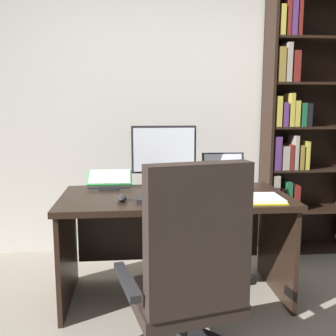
% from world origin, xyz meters
% --- Properties ---
extents(wall_back, '(5.40, 0.12, 2.75)m').
position_xyz_m(wall_back, '(0.00, 1.95, 1.38)').
color(wall_back, beige).
rests_on(wall_back, ground).
extents(desk, '(1.53, 0.75, 0.73)m').
position_xyz_m(desk, '(-0.02, 1.02, 0.53)').
color(desk, black).
rests_on(desk, ground).
extents(bookshelf, '(0.79, 0.29, 2.29)m').
position_xyz_m(bookshelf, '(1.18, 1.73, 1.11)').
color(bookshelf, black).
rests_on(bookshelf, ground).
extents(office_chair, '(0.68, 0.60, 1.09)m').
position_xyz_m(office_chair, '(-0.05, 0.10, 0.46)').
color(office_chair, '#232326').
rests_on(office_chair, ground).
extents(monitor, '(0.47, 0.16, 0.46)m').
position_xyz_m(monitor, '(-0.07, 1.19, 0.96)').
color(monitor, '#232326').
rests_on(monitor, desk).
extents(laptop, '(0.33, 0.29, 0.24)m').
position_xyz_m(laptop, '(0.40, 1.20, 0.78)').
color(laptop, '#232326').
rests_on(laptop, desk).
extents(keyboard, '(0.42, 0.15, 0.02)m').
position_xyz_m(keyboard, '(-0.07, 0.80, 0.74)').
color(keyboard, '#232326').
rests_on(keyboard, desk).
extents(computer_mouse, '(0.06, 0.10, 0.04)m').
position_xyz_m(computer_mouse, '(-0.37, 0.80, 0.75)').
color(computer_mouse, '#232326').
rests_on(computer_mouse, desk).
extents(reading_stand_with_book, '(0.33, 0.25, 0.12)m').
position_xyz_m(reading_stand_with_book, '(-0.47, 1.24, 0.79)').
color(reading_stand_with_book, '#232326').
rests_on(reading_stand_with_book, desk).
extents(open_binder, '(0.50, 0.29, 0.02)m').
position_xyz_m(open_binder, '(0.40, 0.75, 0.74)').
color(open_binder, yellow).
rests_on(open_binder, desk).
extents(notepad, '(0.16, 0.22, 0.01)m').
position_xyz_m(notepad, '(0.13, 1.01, 0.74)').
color(notepad, white).
rests_on(notepad, desk).
extents(pen, '(0.14, 0.04, 0.01)m').
position_xyz_m(pen, '(0.15, 1.01, 0.75)').
color(pen, black).
rests_on(pen, notepad).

